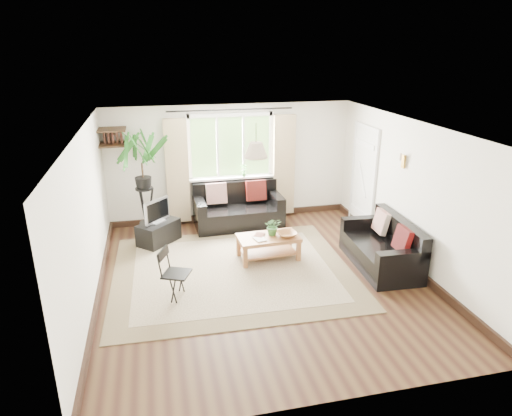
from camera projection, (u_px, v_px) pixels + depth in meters
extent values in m
plane|color=black|center=(262.00, 278.00, 7.26)|extent=(5.50, 5.50, 0.00)
plane|color=white|center=(262.00, 128.00, 6.44)|extent=(5.50, 5.50, 0.00)
cube|color=white|center=(231.00, 163.00, 9.37)|extent=(5.00, 0.02, 2.40)
cube|color=white|center=(329.00, 303.00, 4.33)|extent=(5.00, 0.02, 2.40)
cube|color=white|center=(87.00, 221.00, 6.33)|extent=(0.02, 5.50, 2.40)
cube|color=white|center=(412.00, 196.00, 7.37)|extent=(0.02, 5.50, 2.40)
cube|color=#C3B897|center=(233.00, 271.00, 7.47)|extent=(3.90, 3.37, 0.02)
cube|color=silver|center=(363.00, 179.00, 8.99)|extent=(0.06, 0.96, 2.06)
imported|color=#2D5C25|center=(273.00, 226.00, 7.79)|extent=(0.32, 0.29, 0.31)
imported|color=#945E33|center=(287.00, 234.00, 7.75)|extent=(0.37, 0.37, 0.08)
imported|color=white|center=(255.00, 240.00, 7.61)|extent=(0.22, 0.27, 0.02)
imported|color=#572F22|center=(255.00, 235.00, 7.82)|extent=(0.24, 0.26, 0.02)
cube|color=black|center=(159.00, 233.00, 8.47)|extent=(0.86, 0.86, 0.42)
imported|color=#2D6023|center=(244.00, 170.00, 9.36)|extent=(0.14, 0.10, 0.27)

